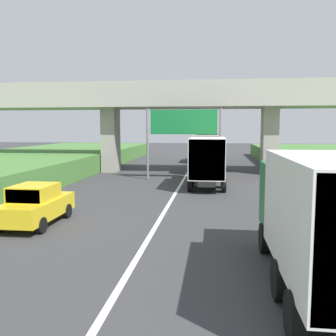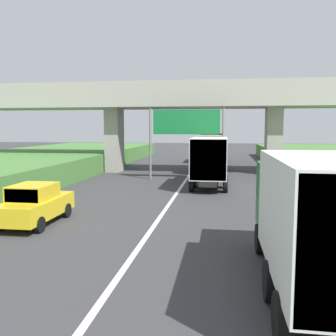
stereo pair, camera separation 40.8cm
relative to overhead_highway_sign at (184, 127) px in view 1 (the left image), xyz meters
name	(u,v)px [view 1 (the left image)]	position (x,y,z in m)	size (l,w,h in m)	color
lane_centre_stripe	(182,183)	(0.00, -1.62, -4.15)	(0.20, 92.26, 0.01)	white
overpass_bridge	(188,105)	(0.00, 4.91, 1.99)	(40.00, 4.80, 8.09)	#ADA89E
overhead_highway_sign	(184,127)	(0.00, 0.00, 0.00)	(5.88, 0.18, 5.59)	slate
truck_orange	(208,159)	(1.94, -3.01, -2.22)	(2.44, 7.30, 3.44)	black
truck_green	(322,215)	(5.02, -19.43, -2.22)	(2.44, 7.30, 3.44)	black
truck_silver	(207,151)	(1.70, 5.79, -2.22)	(2.44, 7.30, 3.44)	black
truck_black	(207,146)	(1.59, 15.84, -2.22)	(2.44, 7.30, 3.44)	black
car_yellow	(36,205)	(-5.06, -14.26, -3.30)	(1.86, 4.10, 1.72)	gold
construction_barrel_2	(302,206)	(6.46, -11.23, -3.69)	(0.57, 0.57, 0.90)	orange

